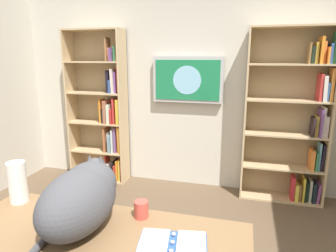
{
  "coord_description": "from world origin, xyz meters",
  "views": [
    {
      "loc": [
        -0.73,
        1.45,
        1.66
      ],
      "look_at": [
        -0.03,
        -1.16,
        1.02
      ],
      "focal_mm": 31.64,
      "sensor_mm": 36.0,
      "label": 1
    }
  ],
  "objects": [
    {
      "name": "wall_back",
      "position": [
        0.0,
        -2.23,
        1.35
      ],
      "size": [
        4.52,
        0.06,
        2.7
      ],
      "primitive_type": "cube",
      "color": "beige",
      "rests_on": "ground"
    },
    {
      "name": "wall_mounted_tv",
      "position": [
        -0.02,
        -2.15,
        1.38
      ],
      "size": [
        0.86,
        0.07,
        0.55
      ],
      "color": "#B7B7BC"
    },
    {
      "name": "coffee_mug",
      "position": [
        -0.2,
        0.04,
        0.82
      ],
      "size": [
        0.08,
        0.08,
        0.1
      ],
      "primitive_type": "cylinder",
      "color": "#D84C3F",
      "rests_on": "desk"
    },
    {
      "name": "cat",
      "position": [
        0.07,
        0.21,
        0.95
      ],
      "size": [
        0.33,
        0.7,
        0.35
      ],
      "color": "#4C4C51",
      "rests_on": "desk"
    },
    {
      "name": "open_binder",
      "position": [
        -0.43,
        0.24,
        0.78
      ],
      "size": [
        0.36,
        0.27,
        0.02
      ],
      "color": "#335999",
      "rests_on": "desk"
    },
    {
      "name": "bookshelf_left",
      "position": [
        -1.28,
        -2.07,
        0.96
      ],
      "size": [
        0.92,
        0.28,
        1.97
      ],
      "color": "tan",
      "rests_on": "ground"
    },
    {
      "name": "bookshelf_right",
      "position": [
        1.08,
        -2.06,
        0.92
      ],
      "size": [
        0.77,
        0.28,
        1.99
      ],
      "color": "tan",
      "rests_on": "ground"
    },
    {
      "name": "paper_towel_roll",
      "position": [
        0.6,
        0.06,
        0.9
      ],
      "size": [
        0.11,
        0.11,
        0.26
      ],
      "primitive_type": "cylinder",
      "color": "white",
      "rests_on": "desk"
    }
  ]
}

